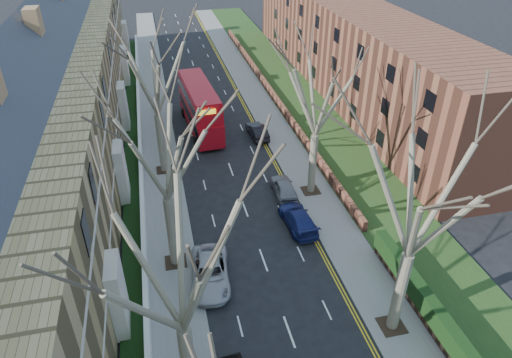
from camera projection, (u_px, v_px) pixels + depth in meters
pavement_left at (156, 119)px, 48.91m from camera, size 3.00×102.00×0.12m
pavement_right at (264, 109)px, 51.20m from camera, size 3.00×102.00×0.12m
terrace_left at (59, 107)px, 37.93m from camera, size 9.70×78.00×13.60m
flats_right at (350, 48)px, 54.05m from camera, size 13.97×54.00×10.00m
front_wall_left at (141, 151)px, 41.71m from camera, size 0.30×78.00×1.00m
grass_verge_right at (302, 104)px, 52.02m from camera, size 6.00×102.00×0.06m
tree_left_mid at (174, 253)px, 16.74m from camera, size 10.50×10.50×14.71m
tree_left_far at (160, 138)px, 25.13m from camera, size 10.15×10.15×14.22m
tree_left_dist at (151, 64)px, 34.83m from camera, size 10.50×10.50×14.71m
tree_right_mid at (425, 185)px, 20.56m from camera, size 10.50×10.50×14.71m
tree_right_far at (319, 84)px, 32.25m from camera, size 10.15×10.15×14.22m
double_decker_bus at (200, 108)px, 45.89m from camera, size 3.36×11.14×4.60m
car_left_far at (210, 273)px, 28.35m from camera, size 2.89×5.31×1.41m
car_right_near at (298, 219)px, 33.06m from camera, size 2.16×4.72×1.34m
car_right_mid at (284, 187)px, 36.51m from camera, size 1.74×4.04×1.36m
car_right_far at (257, 131)px, 45.14m from camera, size 1.68×4.12×1.33m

